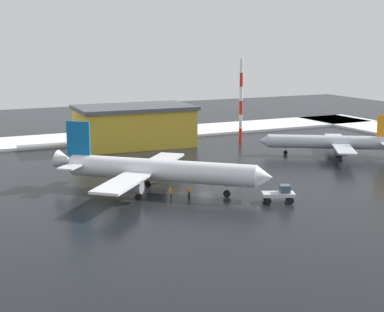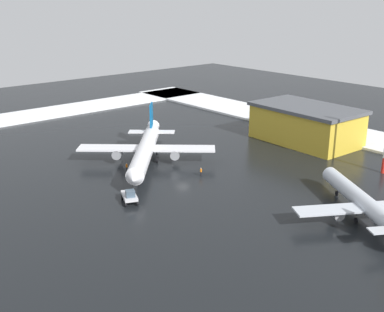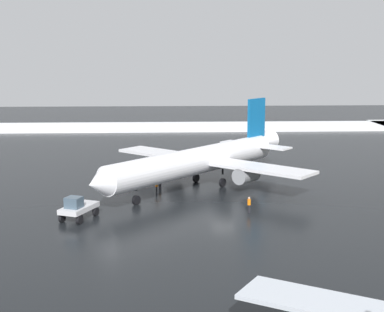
% 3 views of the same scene
% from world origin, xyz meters
% --- Properties ---
extents(ground_plane, '(240.00, 240.00, 0.00)m').
position_xyz_m(ground_plane, '(0.00, 0.00, 0.00)').
color(ground_plane, black).
extents(snow_bank_far, '(152.00, 16.00, 0.55)m').
position_xyz_m(snow_bank_far, '(0.00, -50.00, 0.27)').
color(snow_bank_far, white).
rests_on(snow_bank_far, ground_plane).
extents(airplane_far_rear, '(28.10, 26.59, 10.34)m').
position_xyz_m(airplane_far_rear, '(9.46, 2.19, 3.42)').
color(airplane_far_rear, white).
rests_on(airplane_far_rear, ground_plane).
extents(airplane_distant_tail, '(25.01, 21.45, 8.35)m').
position_xyz_m(airplane_distant_tail, '(-32.97, -9.25, 2.76)').
color(airplane_distant_tail, silver).
rests_on(airplane_distant_tail, ground_plane).
extents(pushback_tug, '(5.09, 3.84, 2.50)m').
position_xyz_m(pushback_tug, '(-4.27, 15.27, 1.28)').
color(pushback_tug, silver).
rests_on(pushback_tug, ground_plane).
extents(ground_crew_by_nose_gear, '(0.36, 0.36, 1.71)m').
position_xyz_m(ground_crew_by_nose_gear, '(6.40, 7.44, 0.97)').
color(ground_crew_by_nose_gear, black).
rests_on(ground_crew_by_nose_gear, ground_plane).
extents(ground_crew_beside_wing, '(0.36, 0.36, 1.71)m').
position_xyz_m(ground_crew_beside_wing, '(-2.56, -2.40, 0.97)').
color(ground_crew_beside_wing, black).
rests_on(ground_crew_beside_wing, ground_plane).
extents(ground_crew_mid_apron, '(0.36, 0.36, 1.71)m').
position_xyz_m(ground_crew_mid_apron, '(9.14, 7.06, 0.97)').
color(ground_crew_mid_apron, black).
rests_on(ground_crew_mid_apron, ground_plane).
extents(antenna_mast, '(0.70, 0.70, 18.79)m').
position_xyz_m(antenna_mast, '(-24.76, -30.99, 9.40)').
color(antenna_mast, red).
rests_on(antenna_mast, ground_plane).
extents(cargo_hangar, '(25.65, 16.11, 8.80)m').
position_xyz_m(cargo_hangar, '(-1.43, -36.86, 4.44)').
color(cargo_hangar, gold).
rests_on(cargo_hangar, ground_plane).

